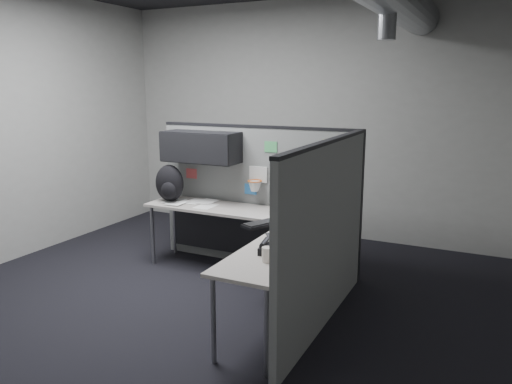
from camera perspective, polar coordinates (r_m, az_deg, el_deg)
The scene contains 12 objects.
room at distance 4.15m, azimuth 0.28°, elevation 12.51°, with size 5.62×5.62×3.22m.
partition_back at distance 5.71m, azimuth -1.70°, elevation 1.31°, with size 2.44×0.42×1.63m.
partition_right at distance 4.33m, azimuth 8.02°, elevation -4.77°, with size 0.07×2.23×1.63m.
desk at distance 5.16m, azimuth -0.48°, elevation -4.24°, with size 2.31×2.11×0.73m.
monitor at distance 5.12m, azimuth 6.38°, elevation -0.15°, with size 0.59×0.59×0.50m.
keyboard at distance 4.87m, azimuth 0.94°, elevation -3.60°, with size 0.34×0.48×0.04m.
mouse at distance 4.55m, azimuth 2.46°, elevation -4.79°, with size 0.25×0.25×0.04m.
phone at distance 4.08m, azimuth 1.79°, elevation -6.45°, with size 0.23×0.25×0.10m.
bottles at distance 3.78m, azimuth 2.98°, elevation -8.02°, with size 0.14×0.17×0.08m.
cup at distance 3.88m, azimuth 1.29°, elevation -7.16°, with size 0.08×0.08×0.12m, color beige.
papers at distance 5.82m, azimuth -7.34°, elevation -1.20°, with size 0.65×0.48×0.01m.
backpack at distance 5.89m, azimuth -9.86°, elevation 0.93°, with size 0.40×0.36×0.43m.
Camera 1 is at (2.36, -3.74, 2.07)m, focal length 35.00 mm.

